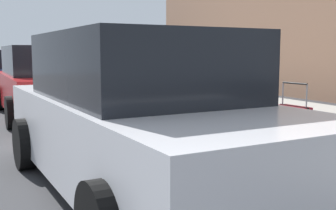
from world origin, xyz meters
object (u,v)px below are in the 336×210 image
Objects in this scene: suitcase_black_2 at (240,115)px; parked_car_charcoal_3 at (4,68)px; suitcase_navy_1 at (261,124)px; bollard_post at (119,86)px; suitcase_silver_5 at (196,107)px; suitcase_teal_10 at (146,93)px; parked_car_navy_2 at (16,73)px; parked_car_white_0 at (137,118)px; suitcase_red_6 at (185,106)px; suitcase_maroon_0 at (293,129)px; suitcase_navy_8 at (160,100)px; suitcase_teal_3 at (227,113)px; fire_hydrant at (134,90)px; parked_car_red_1 at (44,83)px; suitcase_olive_4 at (206,107)px; suitcase_maroon_7 at (172,101)px; suitcase_black_9 at (155,96)px.

suitcase_black_2 is 0.22× the size of parked_car_charcoal_3.
bollard_post is at bearing 1.13° from suitcase_navy_1.
suitcase_silver_5 is 2.41m from suitcase_teal_10.
parked_car_navy_2 is (11.27, 2.15, 0.29)m from suitcase_navy_1.
suitcase_silver_5 is 3.46m from parked_car_white_0.
suitcase_teal_10 is 0.21× the size of parked_car_navy_2.
suitcase_teal_10 is at bearing -0.58° from suitcase_navy_1.
parked_car_navy_2 reaches higher than suitcase_navy_1.
suitcase_navy_1 is at bearing 178.59° from suitcase_red_6.
suitcase_black_2 reaches higher than suitcase_maroon_0.
suitcase_navy_8 is 0.19× the size of parked_car_white_0.
suitcase_maroon_0 is at bearing 179.27° from suitcase_teal_3.
suitcase_navy_8 reaches higher than fire_hydrant.
parked_car_red_1 is at bearing 28.64° from suitcase_teal_3.
suitcase_olive_4 reaches higher than suitcase_navy_8.
parked_car_red_1 is at bearing 87.26° from fire_hydrant.
suitcase_maroon_0 reaches higher than suitcase_silver_5.
suitcase_maroon_7 is 1.32× the size of suitcase_black_9.
suitcase_teal_10 is (1.96, 0.02, 0.08)m from suitcase_red_6.
suitcase_teal_3 is (0.50, -0.09, -0.04)m from suitcase_black_2.
suitcase_maroon_0 is 2.52m from suitcase_silver_5.
suitcase_olive_4 is 1.15× the size of suitcase_navy_8.
suitcase_maroon_0 reaches higher than bollard_post.
suitcase_maroon_7 is 1.12× the size of suitcase_navy_8.
parked_car_navy_2 reaches higher than bollard_post.
suitcase_silver_5 is at bearing 1.06° from suitcase_maroon_0.
suitcase_teal_10 reaches higher than suitcase_teal_3.
suitcase_navy_8 is (1.92, 0.01, -0.06)m from suitcase_olive_4.
suitcase_black_2 is 5.30m from bollard_post.
suitcase_red_6 is 1.12× the size of suitcase_black_9.
parked_car_white_0 is 0.99× the size of parked_car_red_1.
parked_car_white_0 is at bearing 159.25° from fire_hydrant.
suitcase_maroon_0 reaches higher than suitcase_black_9.
suitcase_black_2 is 1.88m from suitcase_red_6.
suitcase_teal_10 is at bearing 0.57° from suitcase_maroon_0.
parked_car_white_0 reaches higher than bollard_post.
suitcase_teal_3 reaches higher than suitcase_black_9.
suitcase_teal_10 is at bearing -23.41° from parked_car_white_0.
suitcase_teal_10 is (0.46, 0.05, 0.03)m from suitcase_black_9.
bollard_post is 11.15m from parked_car_charcoal_3.
bollard_post is (1.93, 0.21, 0.09)m from suitcase_black_9.
suitcase_silver_5 reaches higher than suitcase_navy_1.
fire_hydrant is (2.17, -0.02, 0.04)m from suitcase_maroon_7.
parked_car_charcoal_3 is (10.97, 2.03, 0.16)m from bollard_post.
suitcase_maroon_7 reaches higher than bollard_post.
suitcase_olive_4 is at bearing -172.02° from parked_car_charcoal_3.
suitcase_black_9 is (0.48, -0.11, 0.04)m from suitcase_navy_8.
suitcase_navy_1 is 1.97m from suitcase_silver_5.
suitcase_silver_5 is 0.87× the size of suitcase_maroon_7.
suitcase_navy_8 is at bearing 4.29° from suitcase_red_6.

